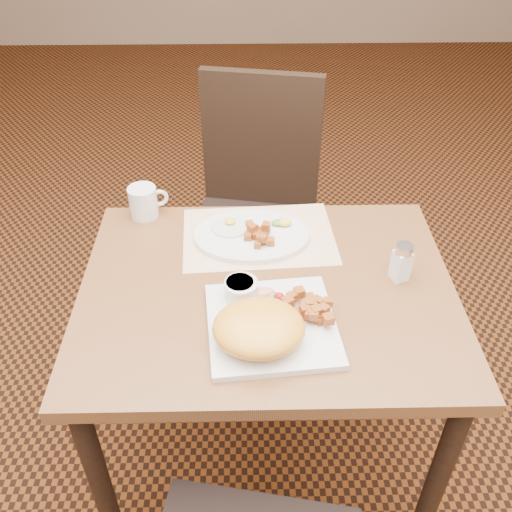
% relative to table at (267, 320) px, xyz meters
% --- Properties ---
extents(ground, '(8.00, 8.00, 0.00)m').
position_rel_table_xyz_m(ground, '(0.00, 0.00, -0.64)').
color(ground, black).
rests_on(ground, ground).
extents(table, '(0.90, 0.70, 0.75)m').
position_rel_table_xyz_m(table, '(0.00, 0.00, 0.00)').
color(table, brown).
rests_on(table, ground).
extents(chair_far, '(0.49, 0.50, 0.97)m').
position_rel_table_xyz_m(chair_far, '(-0.01, 0.70, -0.10)').
color(chair_far, black).
rests_on(chair_far, ground).
extents(placemat, '(0.42, 0.30, 0.00)m').
position_rel_table_xyz_m(placemat, '(-0.02, 0.20, 0.11)').
color(placemat, white).
rests_on(placemat, table).
extents(plate_square, '(0.31, 0.31, 0.02)m').
position_rel_table_xyz_m(plate_square, '(0.00, -0.13, 0.12)').
color(plate_square, silver).
rests_on(plate_square, table).
extents(plate_oval, '(0.31, 0.23, 0.02)m').
position_rel_table_xyz_m(plate_oval, '(-0.03, 0.19, 0.12)').
color(plate_oval, silver).
rests_on(plate_oval, placemat).
extents(hollandaise_mound, '(0.20, 0.18, 0.07)m').
position_rel_table_xyz_m(hollandaise_mound, '(-0.03, -0.18, 0.16)').
color(hollandaise_mound, gold).
rests_on(hollandaise_mound, plate_square).
extents(ramekin, '(0.08, 0.08, 0.04)m').
position_rel_table_xyz_m(ramekin, '(-0.06, -0.05, 0.15)').
color(ramekin, silver).
rests_on(ramekin, plate_square).
extents(garnish_sq, '(0.09, 0.05, 0.03)m').
position_rel_table_xyz_m(garnish_sq, '(-0.00, -0.05, 0.14)').
color(garnish_sq, '#387223').
rests_on(garnish_sq, plate_square).
extents(fried_egg, '(0.10, 0.10, 0.02)m').
position_rel_table_xyz_m(fried_egg, '(-0.09, 0.22, 0.13)').
color(fried_egg, white).
rests_on(fried_egg, plate_oval).
extents(garnish_ov, '(0.06, 0.04, 0.02)m').
position_rel_table_xyz_m(garnish_ov, '(0.05, 0.23, 0.14)').
color(garnish_ov, '#387223').
rests_on(garnish_ov, plate_oval).
extents(salt_shaker, '(0.05, 0.05, 0.10)m').
position_rel_table_xyz_m(salt_shaker, '(0.32, 0.03, 0.16)').
color(salt_shaker, white).
rests_on(salt_shaker, table).
extents(coffee_mug, '(0.11, 0.08, 0.09)m').
position_rel_table_xyz_m(coffee_mug, '(-0.33, 0.31, 0.15)').
color(coffee_mug, silver).
rests_on(coffee_mug, table).
extents(home_fries_sq, '(0.12, 0.11, 0.04)m').
position_rel_table_xyz_m(home_fries_sq, '(0.09, -0.11, 0.14)').
color(home_fries_sq, '#AC541B').
rests_on(home_fries_sq, plate_square).
extents(home_fries_ov, '(0.08, 0.11, 0.04)m').
position_rel_table_xyz_m(home_fries_ov, '(-0.02, 0.18, 0.14)').
color(home_fries_ov, '#AC541B').
rests_on(home_fries_ov, plate_oval).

